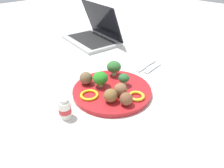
# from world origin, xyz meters

# --- Properties ---
(ground_plane) EXTENTS (4.00, 4.00, 0.00)m
(ground_plane) POSITION_xyz_m (0.00, 0.00, 0.00)
(ground_plane) COLOR beige
(plate) EXTENTS (0.28, 0.28, 0.02)m
(plate) POSITION_xyz_m (0.00, 0.00, 0.01)
(plate) COLOR red
(plate) RESTS_ON ground_plane
(broccoli_floret_mid_left) EXTENTS (0.04, 0.04, 0.05)m
(broccoli_floret_mid_left) POSITION_xyz_m (-0.05, 0.01, 0.04)
(broccoli_floret_mid_left) COLOR #A4CB78
(broccoli_floret_mid_left) RESTS_ON plate
(broccoli_floret_mid_right) EXTENTS (0.06, 0.06, 0.06)m
(broccoli_floret_mid_right) POSITION_xyz_m (-0.08, -0.07, 0.05)
(broccoli_floret_mid_right) COLOR #9FC07B
(broccoli_floret_mid_right) RESTS_ON plate
(broccoli_floret_far_rim) EXTENTS (0.06, 0.06, 0.06)m
(broccoli_floret_far_rim) POSITION_xyz_m (0.02, -0.04, 0.05)
(broccoli_floret_far_rim) COLOR #ADC968
(broccoli_floret_far_rim) RESTS_ON plate
(meatball_center) EXTENTS (0.04, 0.04, 0.04)m
(meatball_center) POSITION_xyz_m (0.01, 0.05, 0.04)
(meatball_center) COLOR brown
(meatball_center) RESTS_ON plate
(meatball_back_right) EXTENTS (0.04, 0.04, 0.04)m
(meatball_back_right) POSITION_xyz_m (0.03, 0.10, 0.04)
(meatball_back_right) COLOR brown
(meatball_back_right) RESTS_ON plate
(meatball_far_rim) EXTENTS (0.05, 0.05, 0.05)m
(meatball_far_rim) POSITION_xyz_m (0.04, -0.09, 0.04)
(meatball_far_rim) COLOR brown
(meatball_far_rim) RESTS_ON plate
(meatball_back_left) EXTENTS (0.04, 0.04, 0.04)m
(meatball_back_left) POSITION_xyz_m (0.06, 0.05, 0.04)
(meatball_back_left) COLOR brown
(meatball_back_left) RESTS_ON plate
(pepper_ring_front_right) EXTENTS (0.09, 0.09, 0.01)m
(pepper_ring_front_right) POSITION_xyz_m (0.09, -0.02, 0.02)
(pepper_ring_front_right) COLOR yellow
(pepper_ring_front_right) RESTS_ON plate
(pepper_ring_back_right) EXTENTS (0.08, 0.08, 0.01)m
(pepper_ring_back_right) POSITION_xyz_m (-0.02, 0.09, 0.02)
(pepper_ring_back_right) COLOR yellow
(pepper_ring_back_right) RESTS_ON plate
(napkin) EXTENTS (0.18, 0.13, 0.01)m
(napkin) POSITION_xyz_m (-0.25, -0.02, 0.00)
(napkin) COLOR white
(napkin) RESTS_ON ground_plane
(fork) EXTENTS (0.12, 0.03, 0.01)m
(fork) POSITION_xyz_m (-0.24, 0.00, 0.01)
(fork) COLOR silver
(fork) RESTS_ON napkin
(knife) EXTENTS (0.15, 0.02, 0.01)m
(knife) POSITION_xyz_m (-0.24, -0.03, 0.01)
(knife) COLOR silver
(knife) RESTS_ON napkin
(yogurt_bottle) EXTENTS (0.04, 0.04, 0.07)m
(yogurt_bottle) POSITION_xyz_m (0.19, -0.01, 0.03)
(yogurt_bottle) COLOR white
(yogurt_bottle) RESTS_ON ground_plane
(laptop) EXTENTS (0.27, 0.35, 0.21)m
(laptop) POSITION_xyz_m (-0.30, -0.45, 0.04)
(laptop) COLOR #B8B8B8
(laptop) RESTS_ON ground_plane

